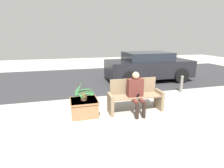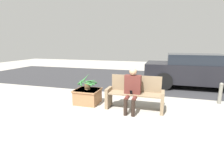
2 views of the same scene
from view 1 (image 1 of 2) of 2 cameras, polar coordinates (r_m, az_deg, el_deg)
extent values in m
plane|color=#9E998E|center=(4.56, 9.46, -13.61)|extent=(30.00, 30.00, 0.00)
cube|color=#2D2D30|center=(9.56, -4.09, 1.99)|extent=(20.00, 6.00, 0.01)
cube|color=#7A664C|center=(5.06, -0.51, -6.64)|extent=(0.09, 0.49, 0.60)
cube|color=#7A664C|center=(5.62, 15.06, -4.92)|extent=(0.09, 0.49, 0.60)
cube|color=#7A664C|center=(5.23, 7.77, -3.97)|extent=(1.46, 0.45, 0.04)
cube|color=#7A664C|center=(5.35, 6.96, -0.61)|extent=(1.46, 0.04, 0.47)
cube|color=#51231E|center=(5.10, 7.53, -1.16)|extent=(0.45, 0.22, 0.52)
sphere|color=tan|center=(4.99, 7.76, 2.80)|extent=(0.21, 0.21, 0.21)
cylinder|color=#51231E|center=(4.96, 7.29, -5.45)|extent=(0.11, 0.45, 0.11)
cylinder|color=#51231E|center=(5.04, 9.44, -5.21)|extent=(0.11, 0.45, 0.11)
cylinder|color=black|center=(4.85, 8.19, -8.74)|extent=(0.10, 0.10, 0.45)
cylinder|color=black|center=(4.93, 10.40, -8.44)|extent=(0.10, 0.10, 0.45)
cube|color=black|center=(4.95, 8.47, -3.77)|extent=(0.07, 0.09, 0.12)
cube|color=#936642|center=(5.08, -9.03, -7.59)|extent=(0.72, 0.68, 0.46)
cube|color=#936642|center=(5.00, -9.13, -5.37)|extent=(0.77, 0.73, 0.04)
cylinder|color=brown|center=(4.96, -9.19, -4.13)|extent=(0.17, 0.17, 0.19)
cone|color=#2D6B33|center=(4.91, -6.90, -2.49)|extent=(0.12, 0.42, 0.16)
cone|color=#2D6B33|center=(5.09, -8.12, -1.98)|extent=(0.38, 0.29, 0.14)
cone|color=#2D6B33|center=(5.11, -8.96, -1.85)|extent=(0.42, 0.16, 0.16)
cone|color=#2D6B33|center=(4.98, -10.70, -1.26)|extent=(0.28, 0.30, 0.33)
cone|color=#2D6B33|center=(4.93, -11.52, -2.30)|extent=(0.14, 0.42, 0.21)
cone|color=#2D6B33|center=(4.81, -11.18, -3.12)|extent=(0.27, 0.39, 0.15)
cone|color=#2D6B33|center=(4.73, -8.65, -3.16)|extent=(0.42, 0.12, 0.17)
cone|color=#2D6B33|center=(4.76, -7.83, -2.73)|extent=(0.38, 0.27, 0.21)
cube|color=black|center=(9.10, 11.81, 5.10)|extent=(4.24, 1.80, 0.81)
cube|color=black|center=(8.97, 11.41, 8.89)|extent=(2.21, 1.66, 0.40)
cylinder|color=black|center=(9.08, 21.72, 2.52)|extent=(0.71, 0.18, 0.71)
cylinder|color=black|center=(10.55, 16.00, 4.65)|extent=(0.71, 0.18, 0.71)
cylinder|color=black|center=(7.82, 5.97, 1.63)|extent=(0.71, 0.18, 0.71)
cylinder|color=black|center=(9.49, 2.14, 4.10)|extent=(0.71, 0.18, 0.71)
cylinder|color=slate|center=(7.59, 21.71, -0.27)|extent=(0.11, 0.11, 0.59)
sphere|color=slate|center=(7.52, 21.95, 2.15)|extent=(0.12, 0.12, 0.12)
camera|label=2|loc=(2.72, 78.38, -3.72)|focal=28.00mm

